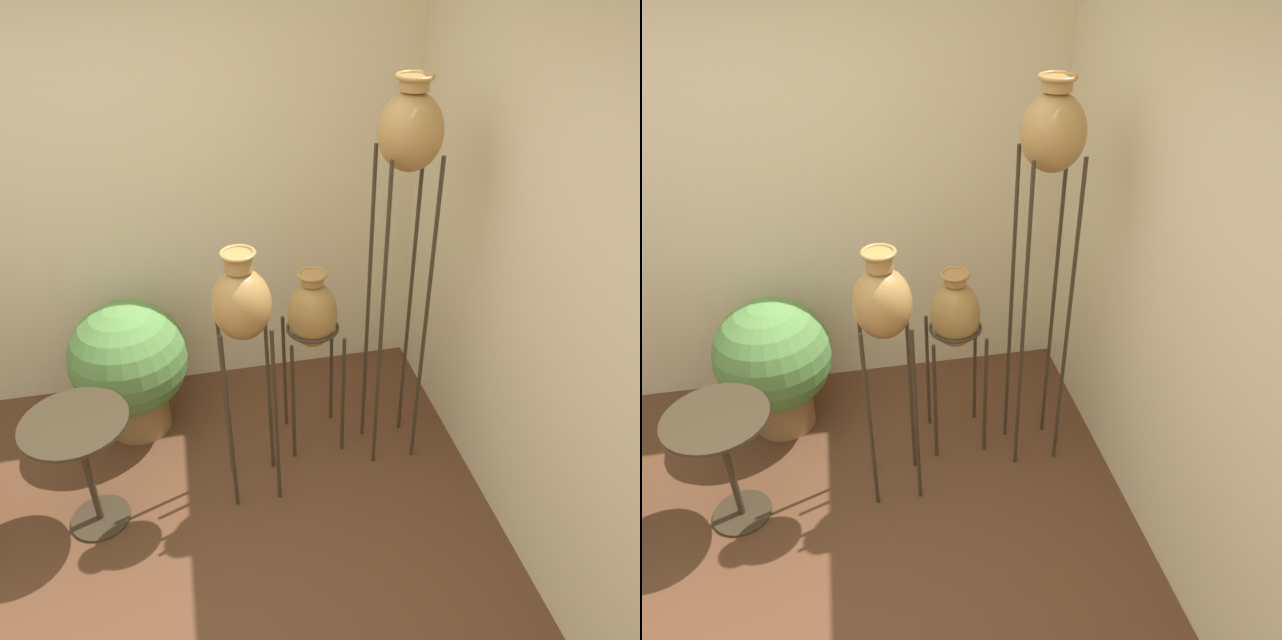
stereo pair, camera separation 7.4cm
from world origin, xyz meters
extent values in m
plane|color=brown|center=(0.00, 0.00, 0.00)|extent=(14.00, 14.00, 0.00)
cube|color=beige|center=(0.00, 1.84, 1.35)|extent=(7.61, 0.06, 2.70)
cube|color=beige|center=(1.84, 0.00, 1.35)|extent=(0.06, 7.61, 2.70)
cylinder|color=#382D1E|center=(1.29, 0.77, 0.89)|extent=(0.02, 0.02, 1.78)
cylinder|color=#382D1E|center=(1.52, 0.77, 0.89)|extent=(0.02, 0.02, 1.78)
cylinder|color=#382D1E|center=(1.29, 1.00, 0.89)|extent=(0.02, 0.02, 1.78)
cylinder|color=#382D1E|center=(1.52, 1.00, 0.89)|extent=(0.02, 0.02, 1.78)
torus|color=#382D1E|center=(1.41, 0.88, 1.78)|extent=(0.24, 0.24, 0.02)
ellipsoid|color=#B28447|center=(1.41, 0.88, 1.86)|extent=(0.29, 0.29, 0.35)
cylinder|color=#B28447|center=(1.41, 0.88, 2.06)|extent=(0.13, 0.13, 0.06)
torus|color=#B28447|center=(1.41, 0.88, 2.09)|extent=(0.17, 0.17, 0.02)
cylinder|color=#382D1E|center=(0.49, 0.62, 0.55)|extent=(0.02, 0.02, 1.09)
cylinder|color=#382D1E|center=(0.72, 0.62, 0.55)|extent=(0.02, 0.02, 1.09)
cylinder|color=#382D1E|center=(0.49, 0.85, 0.55)|extent=(0.02, 0.02, 1.09)
cylinder|color=#382D1E|center=(0.72, 0.85, 0.55)|extent=(0.02, 0.02, 1.09)
torus|color=#382D1E|center=(0.60, 0.74, 1.09)|extent=(0.24, 0.24, 0.02)
ellipsoid|color=#B28447|center=(0.60, 0.74, 1.17)|extent=(0.27, 0.27, 0.35)
cylinder|color=#B28447|center=(0.60, 0.74, 1.39)|extent=(0.12, 0.12, 0.08)
torus|color=#B28447|center=(0.60, 0.74, 1.43)|extent=(0.16, 0.16, 0.02)
cylinder|color=#382D1E|center=(0.85, 0.90, 0.39)|extent=(0.02, 0.02, 0.79)
cylinder|color=#382D1E|center=(1.14, 0.90, 0.39)|extent=(0.02, 0.02, 0.79)
cylinder|color=#382D1E|center=(0.85, 1.19, 0.39)|extent=(0.02, 0.02, 0.79)
cylinder|color=#382D1E|center=(1.14, 1.19, 0.39)|extent=(0.02, 0.02, 0.79)
torus|color=#382D1E|center=(1.00, 1.04, 0.79)|extent=(0.29, 0.29, 0.02)
ellipsoid|color=#B28447|center=(1.00, 1.04, 0.87)|extent=(0.27, 0.27, 0.38)
cylinder|color=#B28447|center=(1.00, 1.04, 1.09)|extent=(0.12, 0.12, 0.05)
torus|color=#B28447|center=(1.00, 1.04, 1.12)|extent=(0.16, 0.16, 0.02)
cylinder|color=#382D1E|center=(-0.22, 0.67, 0.01)|extent=(0.30, 0.30, 0.01)
cylinder|color=#382D1E|center=(-0.22, 0.67, 0.34)|extent=(0.04, 0.04, 0.65)
cylinder|color=#382D1E|center=(-0.22, 0.67, 0.67)|extent=(0.50, 0.50, 0.02)
cylinder|color=olive|center=(-0.02, 1.36, 0.13)|extent=(0.36, 0.36, 0.26)
torus|color=olive|center=(-0.02, 1.36, 0.26)|extent=(0.39, 0.39, 0.02)
sphere|color=#568E47|center=(-0.02, 1.36, 0.52)|extent=(0.67, 0.67, 0.67)
camera|label=1|loc=(0.43, -1.69, 2.66)|focal=35.00mm
camera|label=2|loc=(0.50, -1.71, 2.66)|focal=35.00mm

